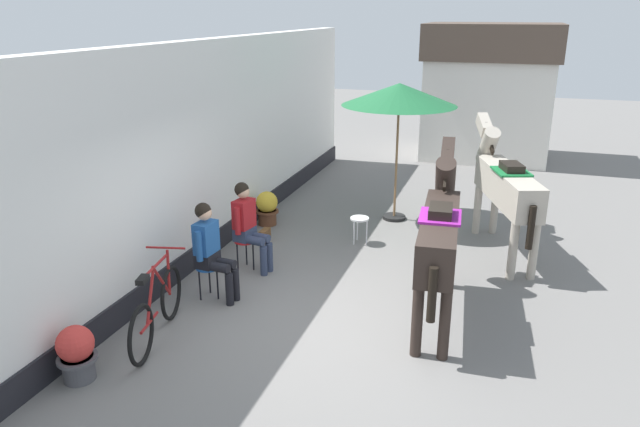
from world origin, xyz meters
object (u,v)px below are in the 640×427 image
at_px(seated_visitor_near, 211,247).
at_px(satchel_bag, 265,235).
at_px(flower_planter_nearest, 76,352).
at_px(seated_visitor_far, 248,222).
at_px(cafe_parasol, 399,95).
at_px(flower_planter_farthest, 267,207).
at_px(saddled_horse_near, 440,231).
at_px(saddled_horse_far, 505,184).
at_px(leaning_bicycle, 157,309).
at_px(spare_stool_white, 360,221).

relative_size(seated_visitor_near, satchel_bag, 4.96).
xyz_separation_m(seated_visitor_near, flower_planter_nearest, (-0.48, -2.18, -0.44)).
height_order(seated_visitor_far, cafe_parasol, cafe_parasol).
distance_m(seated_visitor_far, flower_planter_farthest, 2.08).
xyz_separation_m(saddled_horse_near, saddled_horse_far, (0.72, 2.49, 0.00)).
distance_m(flower_planter_nearest, leaning_bicycle, 1.08).
distance_m(seated_visitor_far, saddled_horse_far, 4.16).
relative_size(saddled_horse_near, leaning_bicycle, 1.74).
height_order(saddled_horse_far, satchel_bag, saddled_horse_far).
bearing_deg(cafe_parasol, flower_planter_farthest, -154.24).
distance_m(saddled_horse_near, leaning_bicycle, 3.64).
distance_m(flower_planter_nearest, cafe_parasol, 6.94).
bearing_deg(flower_planter_nearest, spare_stool_white, 68.69).
bearing_deg(satchel_bag, seated_visitor_far, -167.75).
relative_size(seated_visitor_near, flower_planter_nearest, 2.17).
bearing_deg(flower_planter_nearest, seated_visitor_far, 80.44).
height_order(seated_visitor_near, saddled_horse_near, saddled_horse_near).
bearing_deg(flower_planter_nearest, saddled_horse_near, 38.16).
height_order(saddled_horse_near, spare_stool_white, saddled_horse_near).
xyz_separation_m(flower_planter_farthest, spare_stool_white, (1.87, -0.36, 0.07)).
bearing_deg(flower_planter_farthest, saddled_horse_near, -35.58).
height_order(saddled_horse_near, flower_planter_nearest, saddled_horse_near).
distance_m(seated_visitor_near, flower_planter_nearest, 2.28).
distance_m(seated_visitor_near, saddled_horse_far, 4.81).
distance_m(cafe_parasol, satchel_bag, 3.49).
height_order(flower_planter_farthest, leaning_bicycle, leaning_bicycle).
bearing_deg(saddled_horse_near, spare_stool_white, 126.88).
bearing_deg(seated_visitor_far, flower_planter_farthest, 105.17).
height_order(flower_planter_farthest, satchel_bag, flower_planter_farthest).
bearing_deg(flower_planter_nearest, saddled_horse_far, 51.21).
distance_m(seated_visitor_far, spare_stool_white, 2.12).
relative_size(seated_visitor_far, cafe_parasol, 0.54).
height_order(seated_visitor_far, leaning_bicycle, seated_visitor_far).
relative_size(flower_planter_nearest, cafe_parasol, 0.25).
bearing_deg(saddled_horse_near, seated_visitor_far, 170.09).
height_order(seated_visitor_far, flower_planter_farthest, seated_visitor_far).
distance_m(flower_planter_farthest, cafe_parasol, 3.17).
relative_size(saddled_horse_near, cafe_parasol, 1.16).
distance_m(seated_visitor_near, cafe_parasol, 4.71).
xyz_separation_m(seated_visitor_far, spare_stool_white, (1.34, 1.60, -0.38)).
bearing_deg(satchel_bag, leaning_bicycle, -178.82).
height_order(flower_planter_farthest, spare_stool_white, flower_planter_farthest).
height_order(saddled_horse_far, flower_planter_farthest, saddled_horse_far).
xyz_separation_m(cafe_parasol, satchel_bag, (-1.92, -1.84, -2.26)).
bearing_deg(spare_stool_white, flower_planter_nearest, -111.31).
bearing_deg(flower_planter_farthest, leaning_bicycle, -85.38).
bearing_deg(leaning_bicycle, saddled_horse_near, 28.77).
bearing_deg(seated_visitor_far, leaning_bicycle, -94.98).
distance_m(seated_visitor_near, spare_stool_white, 3.03).
distance_m(saddled_horse_far, spare_stool_white, 2.45).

